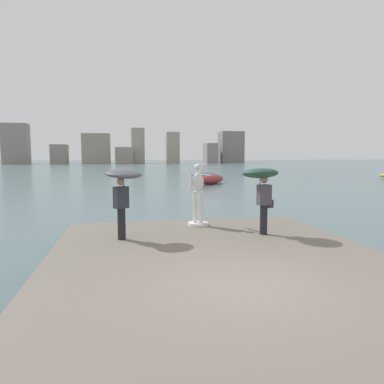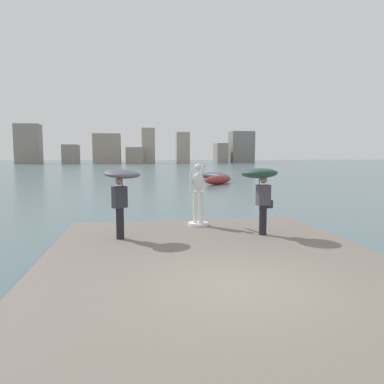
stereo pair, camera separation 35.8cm
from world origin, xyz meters
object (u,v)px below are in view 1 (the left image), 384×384
statue_white_figure (198,198)px  boat_near (207,176)px  onlooker_left (123,184)px  boat_leftward (211,180)px  onlooker_right (261,181)px

statue_white_figure → boat_near: (6.93, 28.59, -0.93)m
onlooker_left → boat_leftward: 25.03m
statue_white_figure → boat_near: size_ratio=0.41×
statue_white_figure → boat_near: 29.43m
onlooker_left → statue_white_figure: bearing=31.7°
statue_white_figure → boat_leftward: (5.85, 22.06, -0.90)m
onlooker_right → boat_leftward: size_ratio=0.52×
boat_near → statue_white_figure: bearing=-103.6°
onlooker_right → statue_white_figure: bearing=132.6°
onlooker_left → boat_leftward: (8.29, 23.57, -1.49)m
statue_white_figure → onlooker_left: 2.93m
boat_near → boat_leftward: 6.62m
onlooker_left → onlooker_right: (3.99, -0.17, 0.05)m
onlooker_right → boat_near: 30.79m
boat_near → boat_leftward: bearing=-99.4°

